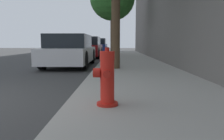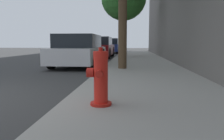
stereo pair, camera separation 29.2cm
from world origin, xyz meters
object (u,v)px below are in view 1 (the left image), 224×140
(fire_hydrant, at_px, (107,79))
(parked_car_far, at_px, (98,46))
(parked_car_mid, at_px, (87,48))
(parked_car_near, at_px, (70,51))

(fire_hydrant, xyz_separation_m, parked_car_far, (-1.66, 18.53, 0.17))
(parked_car_mid, bearing_deg, parked_car_far, 88.62)
(fire_hydrant, bearing_deg, parked_car_near, 105.84)
(fire_hydrant, distance_m, parked_car_far, 18.61)
(parked_car_far, bearing_deg, fire_hydrant, -84.89)
(parked_car_near, distance_m, parked_car_far, 12.08)
(parked_car_far, bearing_deg, parked_car_mid, -91.38)
(fire_hydrant, distance_m, parked_car_near, 6.71)
(fire_hydrant, relative_size, parked_car_mid, 0.18)
(fire_hydrant, bearing_deg, parked_car_mid, 98.69)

